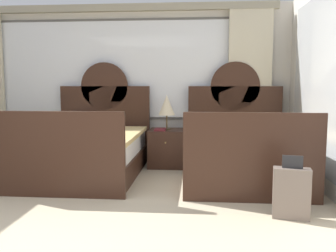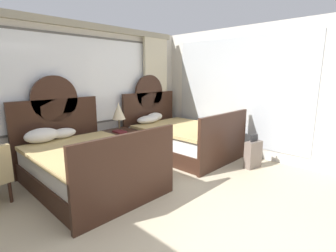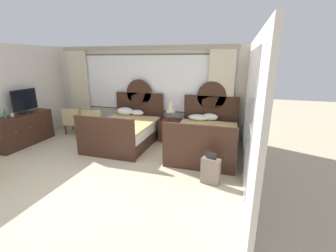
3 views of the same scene
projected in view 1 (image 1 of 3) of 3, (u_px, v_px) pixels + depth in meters
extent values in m
cube|color=beige|center=(114.00, 83.00, 6.28)|extent=(6.05, 0.07, 2.70)
cube|color=#5B5954|center=(114.00, 70.00, 6.21)|extent=(4.32, 0.02, 1.73)
cube|color=white|center=(114.00, 70.00, 6.20)|extent=(4.24, 0.02, 1.65)
cube|color=beige|center=(249.00, 86.00, 5.96)|extent=(0.71, 0.08, 2.60)
cube|color=#9C957E|center=(111.00, 8.00, 6.00)|extent=(5.56, 0.10, 0.12)
cube|color=#B2B7BC|center=(332.00, 83.00, 4.09)|extent=(0.01, 3.12, 2.27)
cube|color=#382116|center=(88.00, 165.00, 5.23)|extent=(1.48, 2.03, 0.30)
cube|color=white|center=(87.00, 146.00, 5.20)|extent=(1.42, 1.93, 0.28)
cube|color=tan|center=(85.00, 135.00, 5.10)|extent=(1.52, 1.83, 0.06)
cube|color=#382116|center=(105.00, 124.00, 6.21)|extent=(1.56, 0.06, 1.30)
cylinder|color=#382116|center=(105.00, 86.00, 6.13)|extent=(0.81, 0.06, 0.81)
cube|color=#382116|center=(59.00, 155.00, 4.16)|extent=(1.56, 0.06, 1.02)
ellipsoid|color=white|center=(79.00, 119.00, 5.95)|extent=(0.54, 0.31, 0.24)
ellipsoid|color=white|center=(102.00, 121.00, 5.97)|extent=(0.45, 0.25, 0.17)
cube|color=#382116|center=(241.00, 168.00, 5.04)|extent=(1.48, 2.03, 0.30)
cube|color=white|center=(241.00, 148.00, 5.01)|extent=(1.42, 1.93, 0.28)
cube|color=tan|center=(242.00, 137.00, 4.91)|extent=(1.52, 1.83, 0.06)
cube|color=#382116|center=(234.00, 125.00, 6.02)|extent=(1.56, 0.06, 1.30)
cylinder|color=#382116|center=(235.00, 86.00, 5.94)|extent=(0.81, 0.06, 0.81)
cube|color=#382116|center=(253.00, 158.00, 3.97)|extent=(1.56, 0.06, 1.02)
ellipsoid|color=white|center=(217.00, 122.00, 5.76)|extent=(0.58, 0.31, 0.17)
ellipsoid|color=white|center=(235.00, 121.00, 5.83)|extent=(0.45, 0.25, 0.19)
cube|color=#382116|center=(167.00, 148.00, 5.81)|extent=(0.58, 0.58, 0.60)
sphere|color=tan|center=(165.00, 143.00, 5.50)|extent=(0.02, 0.02, 0.02)
cylinder|color=brown|center=(167.00, 129.00, 5.80)|extent=(0.14, 0.14, 0.02)
cylinder|color=brown|center=(167.00, 122.00, 5.78)|extent=(0.03, 0.03, 0.22)
cone|color=beige|center=(167.00, 105.00, 5.75)|extent=(0.27, 0.27, 0.33)
cube|color=maroon|center=(160.00, 129.00, 5.67)|extent=(0.18, 0.26, 0.03)
cube|color=tan|center=(21.00, 145.00, 5.80)|extent=(0.64, 0.64, 0.10)
cube|color=tan|center=(15.00, 131.00, 5.53)|extent=(0.57, 0.16, 0.42)
cube|color=tan|center=(36.00, 137.00, 5.80)|extent=(0.13, 0.51, 0.16)
cube|color=tan|center=(5.00, 137.00, 5.77)|extent=(0.13, 0.51, 0.16)
cylinder|color=#382116|center=(40.00, 154.00, 6.07)|extent=(0.04, 0.04, 0.30)
cylinder|color=#382116|center=(12.00, 154.00, 6.04)|extent=(0.04, 0.04, 0.30)
cylinder|color=#382116|center=(31.00, 160.00, 5.61)|extent=(0.04, 0.04, 0.30)
cylinder|color=#382116|center=(1.00, 160.00, 5.58)|extent=(0.04, 0.04, 0.30)
cube|color=#75665B|center=(291.00, 193.00, 3.53)|extent=(0.38, 0.21, 0.51)
cube|color=#232326|center=(293.00, 162.00, 3.50)|extent=(0.20, 0.05, 0.13)
cylinder|color=black|center=(276.00, 214.00, 3.60)|extent=(0.05, 0.03, 0.05)
cylinder|color=black|center=(305.00, 217.00, 3.52)|extent=(0.05, 0.03, 0.05)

